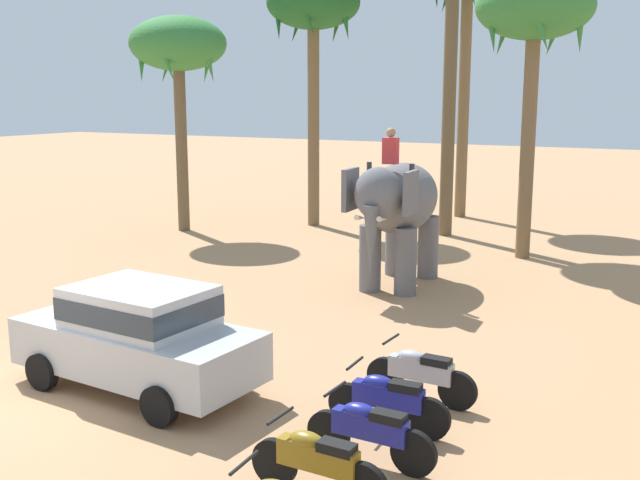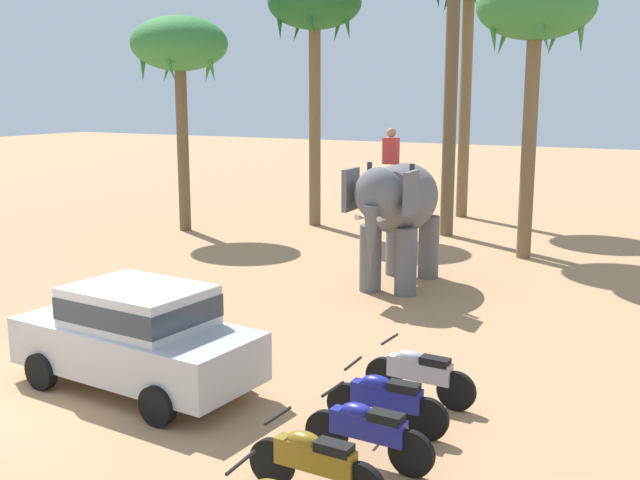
% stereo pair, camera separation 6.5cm
% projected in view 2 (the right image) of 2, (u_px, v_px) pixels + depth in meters
% --- Properties ---
extents(ground_plane, '(120.00, 120.00, 0.00)m').
position_uv_depth(ground_plane, '(62.00, 396.00, 11.94)').
color(ground_plane, tan).
extents(car_sedan_foreground, '(4.22, 2.11, 1.70)m').
position_uv_depth(car_sedan_foreground, '(137.00, 333.00, 12.08)').
color(car_sedan_foreground, '#B7BABF').
rests_on(car_sedan_foreground, ground).
extents(elephant_with_mahout, '(1.80, 3.92, 3.88)m').
position_uv_depth(elephant_with_mahout, '(398.00, 206.00, 18.34)').
color(elephant_with_mahout, slate).
rests_on(elephant_with_mahout, ground).
extents(motorcycle_second_in_row, '(1.80, 0.55, 0.94)m').
position_uv_depth(motorcycle_second_in_row, '(315.00, 462.00, 8.86)').
color(motorcycle_second_in_row, black).
rests_on(motorcycle_second_in_row, ground).
extents(motorcycle_mid_row, '(1.80, 0.55, 0.94)m').
position_uv_depth(motorcycle_mid_row, '(368.00, 431.00, 9.67)').
color(motorcycle_mid_row, black).
rests_on(motorcycle_mid_row, ground).
extents(motorcycle_fourth_in_row, '(1.80, 0.55, 0.94)m').
position_uv_depth(motorcycle_fourth_in_row, '(386.00, 400.00, 10.63)').
color(motorcycle_fourth_in_row, black).
rests_on(motorcycle_fourth_in_row, ground).
extents(motorcycle_far_in_row, '(1.80, 0.55, 0.94)m').
position_uv_depth(motorcycle_far_in_row, '(419.00, 373.00, 11.64)').
color(motorcycle_far_in_row, black).
rests_on(motorcycle_far_in_row, ground).
extents(palm_tree_behind_elephant, '(3.20, 3.20, 7.87)m').
position_uv_depth(palm_tree_behind_elephant, '(536.00, 15.00, 20.69)').
color(palm_tree_behind_elephant, brown).
rests_on(palm_tree_behind_elephant, ground).
extents(palm_tree_left_of_road, '(3.20, 3.20, 8.57)m').
position_uv_depth(palm_tree_left_of_road, '(315.00, 11.00, 25.93)').
color(palm_tree_left_of_road, brown).
rests_on(palm_tree_left_of_road, ground).
extents(palm_tree_leaning_seaward, '(3.20, 3.20, 7.16)m').
position_uv_depth(palm_tree_leaning_seaward, '(180.00, 49.00, 25.18)').
color(palm_tree_leaning_seaward, brown).
rests_on(palm_tree_leaning_seaward, ground).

